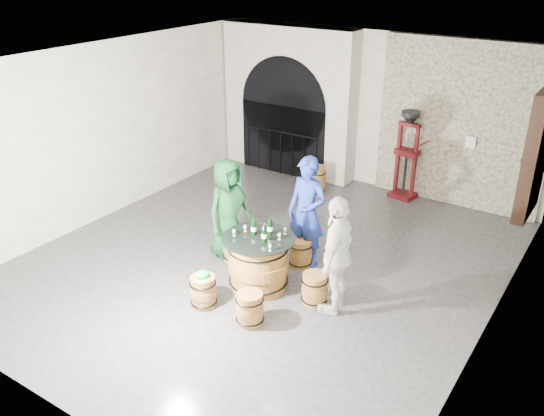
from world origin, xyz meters
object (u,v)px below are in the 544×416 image
Objects in this scene: barrel_stool_right at (315,289)px; person_green at (228,208)px; barrel_table at (258,263)px; barrel_stool_far at (300,253)px; barrel_stool_near_right at (250,308)px; corking_press at (407,149)px; person_blue at (307,212)px; wine_bottle_left at (254,227)px; barrel_stool_left at (235,247)px; side_barrel at (315,180)px; barrel_stool_near_left at (203,291)px; person_white at (337,255)px; wine_bottle_center at (264,234)px; wine_bottle_right at (270,227)px.

person_green is at bearing 165.88° from barrel_stool_right.
barrel_stool_far is (0.20, 0.90, -0.18)m from barrel_table.
barrel_stool_near_right is (0.42, -0.81, -0.18)m from barrel_table.
corking_press is (1.52, 3.84, 0.21)m from person_green.
barrel_table is 0.93m from barrel_stool_right.
person_blue is at bearing 77.70° from barrel_stool_far.
person_green reaches higher than barrel_table.
wine_bottle_left is at bearing -109.09° from barrel_stool_far.
barrel_stool_near_right is (0.23, -1.71, 0.00)m from barrel_stool_far.
side_barrel reaches higher than barrel_stool_left.
barrel_table is 2.32× the size of barrel_stool_far.
barrel_stool_near_left is at bearing -81.20° from side_barrel.
barrel_stool_left is 2.14m from person_white.
barrel_stool_far is at bearing 87.26° from wine_bottle_center.
side_barrel is 0.33× the size of corking_press.
barrel_stool_near_right is at bearing -62.64° from barrel_table.
wine_bottle_right is (-0.10, -0.72, 0.74)m from barrel_stool_far.
wine_bottle_center is 1.00× the size of wine_bottle_right.
person_green is (-1.90, 0.48, 0.60)m from barrel_stool_right.
barrel_stool_right is at bearing -93.49° from person_white.
person_white reaches higher than barrel_stool_far.
barrel_stool_far is at bearing 81.86° from wine_bottle_right.
person_green reaches higher than wine_bottle_right.
corking_press is at bearing 87.16° from person_blue.
person_green is 5.13× the size of wine_bottle_center.
barrel_stool_left is (-0.79, 0.46, -0.18)m from barrel_table.
barrel_table is 0.63× the size of person_white.
wine_bottle_left is at bearing 121.65° from barrel_stool_near_right.
barrel_stool_far is 1.00× the size of barrel_stool_near_right.
barrel_stool_right is 1.33m from person_blue.
barrel_stool_near_right is 0.26× the size of corking_press.
corking_press reaches higher than wine_bottle_right.
barrel_stool_left is 1.45× the size of wine_bottle_right.
wine_bottle_left is (-0.10, 0.04, 0.55)m from barrel_table.
barrel_table is 3.36× the size of wine_bottle_center.
barrel_stool_near_right is at bearing 1.57° from barrel_stool_near_left.
barrel_stool_left is 1.19m from wine_bottle_right.
wine_bottle_left is at bearing -89.60° from corking_press.
person_white is 5.33× the size of wine_bottle_center.
wine_bottle_left and wine_bottle_right have the same top height.
barrel_stool_left is 0.64m from person_green.
barrel_table reaches higher than barrel_stool_near_right.
wine_bottle_left is (-1.33, -0.09, 0.10)m from person_white.
barrel_stool_near_left is at bearing -147.98° from person_green.
wine_bottle_left is (0.69, -0.42, 0.74)m from barrel_stool_left.
barrel_table is at bearing 117.36° from barrel_stool_near_right.
barrel_stool_right is (1.70, -0.36, 0.00)m from barrel_stool_left.
barrel_table is 0.93m from barrel_stool_near_right.
person_white is (1.00, -0.89, -0.04)m from person_blue.
barrel_stool_right is 1.03m from barrel_stool_near_right.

